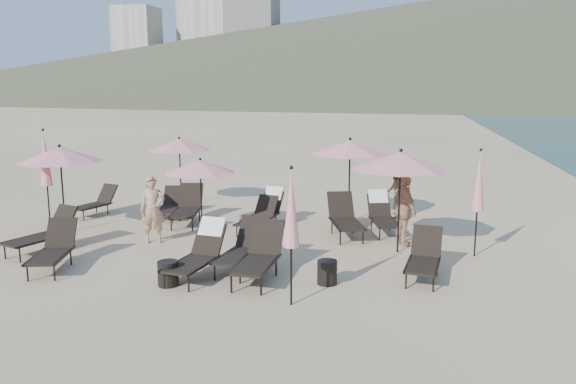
% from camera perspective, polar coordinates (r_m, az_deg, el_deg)
% --- Properties ---
extents(ground, '(800.00, 800.00, 0.00)m').
position_cam_1_polar(ground, '(11.35, -4.35, -8.61)').
color(ground, '#D6BA8C').
rests_on(ground, ground).
extents(volcanic_headland, '(690.00, 690.00, 55.00)m').
position_cam_1_polar(volcanic_headland, '(321.04, 25.46, 13.56)').
color(volcanic_headland, brown).
rests_on(volcanic_headland, ground).
extents(hotel_skyline, '(109.00, 82.00, 55.00)m').
position_cam_1_polar(hotel_skyline, '(298.34, -6.70, 14.34)').
color(hotel_skyline, beige).
rests_on(hotel_skyline, ground).
extents(lounger_0, '(1.13, 1.81, 0.97)m').
position_cam_1_polar(lounger_0, '(14.03, -23.61, -3.81)').
color(lounger_0, black).
rests_on(lounger_0, ground).
extents(lounger_1, '(1.05, 1.74, 0.94)m').
position_cam_1_polar(lounger_1, '(12.66, -22.72, -5.31)').
color(lounger_1, black).
rests_on(lounger_1, ground).
extents(lounger_2, '(0.84, 1.78, 1.07)m').
position_cam_1_polar(lounger_2, '(11.36, -9.04, -5.98)').
color(lounger_2, black).
rests_on(lounger_2, ground).
extents(lounger_3, '(0.83, 1.78, 0.99)m').
position_cam_1_polar(lounger_3, '(11.67, -4.57, -5.69)').
color(lounger_3, black).
rests_on(lounger_3, ground).
extents(lounger_4, '(0.71, 1.81, 1.04)m').
position_cam_1_polar(lounger_4, '(11.07, -3.00, -6.44)').
color(lounger_4, black).
rests_on(lounger_4, ground).
extents(lounger_5, '(0.77, 1.64, 0.91)m').
position_cam_1_polar(lounger_5, '(11.46, 13.66, -6.45)').
color(lounger_5, black).
rests_on(lounger_5, ground).
extents(lounger_6, '(0.93, 1.57, 0.85)m').
position_cam_1_polar(lounger_6, '(17.54, -18.94, -0.97)').
color(lounger_6, black).
rests_on(lounger_6, ground).
extents(lounger_7, '(1.02, 1.88, 1.02)m').
position_cam_1_polar(lounger_7, '(15.80, -10.18, -1.48)').
color(lounger_7, black).
rests_on(lounger_7, ground).
extents(lounger_8, '(0.88, 1.60, 0.87)m').
position_cam_1_polar(lounger_8, '(14.70, -3.07, -2.50)').
color(lounger_8, black).
rests_on(lounger_8, ground).
extents(lounger_9, '(0.88, 1.69, 1.00)m').
position_cam_1_polar(lounger_9, '(15.23, -2.31, -1.75)').
color(lounger_9, black).
rests_on(lounger_9, ground).
extents(lounger_10, '(1.20, 1.89, 1.02)m').
position_cam_1_polar(lounger_10, '(14.32, 5.80, -2.61)').
color(lounger_10, black).
rests_on(lounger_10, ground).
extents(lounger_11, '(1.02, 1.73, 1.02)m').
position_cam_1_polar(lounger_11, '(14.86, 9.56, -2.18)').
color(lounger_11, black).
rests_on(lounger_11, ground).
extents(lounger_12, '(0.83, 1.55, 0.85)m').
position_cam_1_polar(lounger_12, '(16.64, -11.91, -1.22)').
color(lounger_12, black).
rests_on(lounger_12, ground).
extents(umbrella_open_0, '(2.15, 2.15, 2.31)m').
position_cam_1_polar(umbrella_open_0, '(15.46, -22.16, 3.54)').
color(umbrella_open_0, black).
rests_on(umbrella_open_0, ground).
extents(umbrella_open_1, '(1.85, 1.85, 1.99)m').
position_cam_1_polar(umbrella_open_1, '(14.32, -8.90, 2.54)').
color(umbrella_open_1, black).
rests_on(umbrella_open_1, ground).
extents(umbrella_open_2, '(2.22, 2.22, 2.39)m').
position_cam_1_polar(umbrella_open_2, '(12.78, 11.38, 3.12)').
color(umbrella_open_2, black).
rests_on(umbrella_open_2, ground).
extents(umbrella_open_3, '(2.04, 2.04, 2.20)m').
position_cam_1_polar(umbrella_open_3, '(18.24, -10.98, 4.75)').
color(umbrella_open_3, black).
rests_on(umbrella_open_3, ground).
extents(umbrella_open_4, '(2.20, 2.20, 2.37)m').
position_cam_1_polar(umbrella_open_4, '(15.68, 6.32, 4.53)').
color(umbrella_open_4, black).
rests_on(umbrella_open_4, ground).
extents(umbrella_closed_0, '(0.29, 0.29, 2.44)m').
position_cam_1_polar(umbrella_closed_0, '(9.45, 0.33, -1.76)').
color(umbrella_closed_0, black).
rests_on(umbrella_closed_0, ground).
extents(umbrella_closed_1, '(0.28, 0.28, 2.43)m').
position_cam_1_polar(umbrella_closed_1, '(12.97, 18.82, 0.98)').
color(umbrella_closed_1, black).
rests_on(umbrella_closed_1, ground).
extents(umbrella_closed_2, '(0.31, 0.31, 2.67)m').
position_cam_1_polar(umbrella_closed_2, '(16.26, -23.45, 3.09)').
color(umbrella_closed_2, black).
rests_on(umbrella_closed_2, ground).
extents(side_table_0, '(0.40, 0.40, 0.48)m').
position_cam_1_polar(side_table_0, '(11.02, -12.09, -8.09)').
color(side_table_0, black).
rests_on(side_table_0, ground).
extents(side_table_1, '(0.39, 0.39, 0.47)m').
position_cam_1_polar(side_table_1, '(10.89, 3.99, -8.14)').
color(side_table_1, black).
rests_on(side_table_1, ground).
extents(beachgoer_a, '(0.71, 0.61, 1.64)m').
position_cam_1_polar(beachgoer_a, '(13.95, -13.59, -1.76)').
color(beachgoer_a, tan).
rests_on(beachgoer_a, ground).
extents(beachgoer_b, '(0.60, 0.76, 1.53)m').
position_cam_1_polar(beachgoer_b, '(16.55, 10.89, 0.06)').
color(beachgoer_b, '#9B7650').
rests_on(beachgoer_b, ground).
extents(beachgoer_c, '(0.86, 1.07, 1.70)m').
position_cam_1_polar(beachgoer_c, '(13.58, 11.71, -1.87)').
color(beachgoer_c, tan).
rests_on(beachgoer_c, ground).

